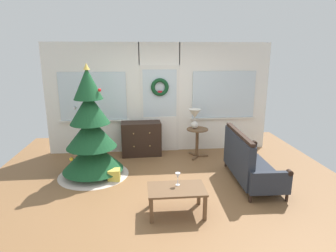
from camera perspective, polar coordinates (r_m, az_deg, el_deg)
name	(u,v)px	position (r m, az deg, el deg)	size (l,w,h in m)	color
ground_plane	(168,189)	(5.12, 0.03, -12.49)	(6.76, 6.76, 0.00)	brown
back_wall_with_door	(160,98)	(6.71, -1.68, 5.60)	(5.20, 0.19, 2.55)	white
christmas_tree	(91,138)	(5.59, -15.11, -2.29)	(1.36, 1.36, 2.14)	#4C331E
dresser_cabinet	(141,139)	(6.62, -5.36, -2.53)	(0.92, 0.47, 0.78)	black
settee_sofa	(248,163)	(5.43, 15.65, -7.06)	(0.76, 1.63, 0.96)	black
side_table	(197,137)	(6.45, 5.87, -2.20)	(0.50, 0.48, 0.67)	brown
table_lamp	(195,116)	(6.36, 5.38, 1.99)	(0.28, 0.28, 0.44)	silver
coffee_table	(177,192)	(4.28, 1.73, -13.03)	(0.84, 0.52, 0.40)	brown
wine_glass	(178,176)	(4.29, 1.98, -10.02)	(0.08, 0.08, 0.20)	silver
gift_box	(114,175)	(5.48, -10.74, -9.60)	(0.22, 0.20, 0.22)	#D8C64C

